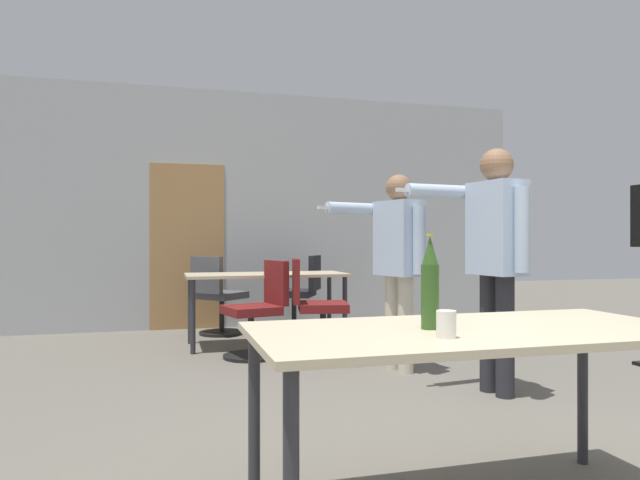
{
  "coord_description": "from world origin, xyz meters",
  "views": [
    {
      "loc": [
        -1.39,
        -1.5,
        1.1
      ],
      "look_at": [
        -0.29,
        2.49,
        1.1
      ],
      "focal_mm": 32.0,
      "sensor_mm": 36.0,
      "label": 1
    }
  ],
  "objects_px": {
    "beer_bottle": "(430,284)",
    "office_chair_mid_tucked": "(217,298)",
    "person_center_tall": "(397,252)",
    "office_chair_near_pushed": "(300,296)",
    "office_chair_far_left": "(259,313)",
    "person_far_watching": "(495,245)",
    "office_chair_far_right": "(315,310)",
    "drink_cup": "(446,324)"
  },
  "relations": [
    {
      "from": "office_chair_mid_tucked",
      "to": "drink_cup",
      "type": "height_order",
      "value": "office_chair_mid_tucked"
    },
    {
      "from": "drink_cup",
      "to": "person_center_tall",
      "type": "bearing_deg",
      "value": 70.32
    },
    {
      "from": "office_chair_near_pushed",
      "to": "beer_bottle",
      "type": "distance_m",
      "value": 4.8
    },
    {
      "from": "office_chair_far_right",
      "to": "office_chair_near_pushed",
      "type": "relative_size",
      "value": 1.01
    },
    {
      "from": "office_chair_mid_tucked",
      "to": "beer_bottle",
      "type": "relative_size",
      "value": 2.47
    },
    {
      "from": "person_far_watching",
      "to": "office_chair_mid_tucked",
      "type": "distance_m",
      "value": 3.59
    },
    {
      "from": "drink_cup",
      "to": "office_chair_far_right",
      "type": "bearing_deg",
      "value": 82.73
    },
    {
      "from": "person_far_watching",
      "to": "person_center_tall",
      "type": "distance_m",
      "value": 0.94
    },
    {
      "from": "person_center_tall",
      "to": "drink_cup",
      "type": "xyz_separation_m",
      "value": [
        -0.94,
        -2.62,
        -0.2
      ]
    },
    {
      "from": "office_chair_far_right",
      "to": "drink_cup",
      "type": "height_order",
      "value": "office_chair_far_right"
    },
    {
      "from": "person_center_tall",
      "to": "office_chair_far_left",
      "type": "distance_m",
      "value": 1.48
    },
    {
      "from": "office_chair_far_left",
      "to": "office_chair_near_pushed",
      "type": "relative_size",
      "value": 0.99
    },
    {
      "from": "office_chair_far_right",
      "to": "office_chair_near_pushed",
      "type": "height_order",
      "value": "office_chair_far_right"
    },
    {
      "from": "person_center_tall",
      "to": "office_chair_near_pushed",
      "type": "distance_m",
      "value": 2.4
    },
    {
      "from": "office_chair_far_left",
      "to": "office_chair_far_right",
      "type": "xyz_separation_m",
      "value": [
        0.54,
        -0.07,
        0.01
      ]
    },
    {
      "from": "person_far_watching",
      "to": "drink_cup",
      "type": "height_order",
      "value": "person_far_watching"
    },
    {
      "from": "office_chair_mid_tucked",
      "to": "office_chair_near_pushed",
      "type": "bearing_deg",
      "value": 50.04
    },
    {
      "from": "office_chair_mid_tucked",
      "to": "office_chair_far_left",
      "type": "bearing_deg",
      "value": -32.57
    },
    {
      "from": "person_center_tall",
      "to": "office_chair_near_pushed",
      "type": "height_order",
      "value": "person_center_tall"
    },
    {
      "from": "person_center_tall",
      "to": "office_chair_mid_tucked",
      "type": "distance_m",
      "value": 2.66
    },
    {
      "from": "office_chair_far_right",
      "to": "office_chair_far_left",
      "type": "bearing_deg",
      "value": -85.87
    },
    {
      "from": "person_far_watching",
      "to": "drink_cup",
      "type": "xyz_separation_m",
      "value": [
        -1.32,
        -1.76,
        -0.27
      ]
    },
    {
      "from": "person_far_watching",
      "to": "office_chair_near_pushed",
      "type": "relative_size",
      "value": 1.92
    },
    {
      "from": "office_chair_far_left",
      "to": "drink_cup",
      "type": "relative_size",
      "value": 9.33
    },
    {
      "from": "beer_bottle",
      "to": "office_chair_mid_tucked",
      "type": "bearing_deg",
      "value": 94.8
    },
    {
      "from": "office_chair_mid_tucked",
      "to": "beer_bottle",
      "type": "distance_m",
      "value": 4.71
    },
    {
      "from": "person_center_tall",
      "to": "office_chair_mid_tucked",
      "type": "relative_size",
      "value": 1.8
    },
    {
      "from": "person_far_watching",
      "to": "drink_cup",
      "type": "distance_m",
      "value": 2.21
    },
    {
      "from": "office_chair_far_left",
      "to": "beer_bottle",
      "type": "relative_size",
      "value": 2.44
    },
    {
      "from": "person_far_watching",
      "to": "office_chair_far_left",
      "type": "xyz_separation_m",
      "value": [
        -1.41,
        1.75,
        -0.65
      ]
    },
    {
      "from": "office_chair_far_right",
      "to": "office_chair_mid_tucked",
      "type": "bearing_deg",
      "value": -139.77
    },
    {
      "from": "beer_bottle",
      "to": "person_far_watching",
      "type": "bearing_deg",
      "value": 50.59
    },
    {
      "from": "person_center_tall",
      "to": "office_chair_near_pushed",
      "type": "xyz_separation_m",
      "value": [
        -0.29,
        2.31,
        -0.57
      ]
    },
    {
      "from": "office_chair_far_left",
      "to": "drink_cup",
      "type": "height_order",
      "value": "office_chair_far_left"
    },
    {
      "from": "person_center_tall",
      "to": "office_chair_far_right",
      "type": "height_order",
      "value": "person_center_tall"
    },
    {
      "from": "office_chair_near_pushed",
      "to": "person_center_tall",
      "type": "bearing_deg",
      "value": -145.65
    },
    {
      "from": "drink_cup",
      "to": "office_chair_far_left",
      "type": "bearing_deg",
      "value": 91.56
    },
    {
      "from": "office_chair_far_right",
      "to": "beer_bottle",
      "type": "relative_size",
      "value": 2.49
    },
    {
      "from": "office_chair_far_right",
      "to": "drink_cup",
      "type": "xyz_separation_m",
      "value": [
        -0.44,
        -3.44,
        0.37
      ]
    },
    {
      "from": "office_chair_far_left",
      "to": "office_chair_far_right",
      "type": "bearing_deg",
      "value": -111.23
    },
    {
      "from": "office_chair_mid_tucked",
      "to": "drink_cup",
      "type": "bearing_deg",
      "value": -39.19
    },
    {
      "from": "person_far_watching",
      "to": "office_chair_far_left",
      "type": "relative_size",
      "value": 1.94
    }
  ]
}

